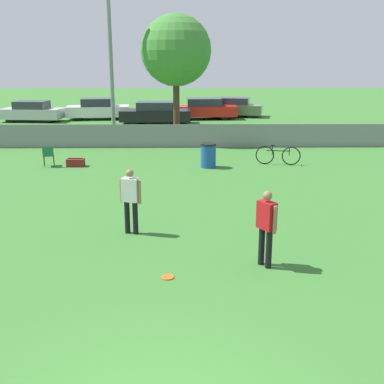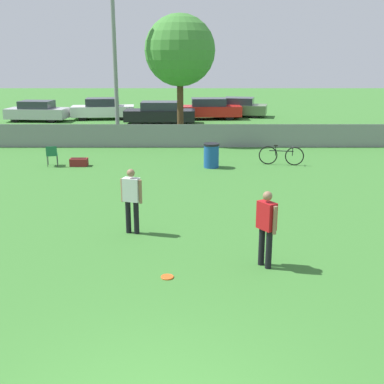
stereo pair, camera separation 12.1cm
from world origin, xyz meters
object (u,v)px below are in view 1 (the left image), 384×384
(folding_chair_sideline, at_px, (48,154))
(parked_car_white, at_px, (98,109))
(light_pole, at_px, (110,49))
(gear_bag_sideline, at_px, (76,162))
(parked_car_dark, at_px, (155,113))
(tree_near_pole, at_px, (176,51))
(player_defender_red, at_px, (266,224))
(bicycle_sideline, at_px, (278,155))
(parked_car_silver, at_px, (32,111))
(parked_car_red, at_px, (204,109))
(trash_bin, at_px, (208,155))
(player_receiver_white, at_px, (131,197))
(parked_car_olive, at_px, (234,107))
(frisbee_disc, at_px, (168,277))

(folding_chair_sideline, distance_m, parked_car_white, 14.49)
(light_pole, height_order, gear_bag_sideline, light_pole)
(light_pole, distance_m, parked_car_dark, 7.94)
(folding_chair_sideline, relative_size, gear_bag_sideline, 1.20)
(tree_near_pole, height_order, player_defender_red, tree_near_pole)
(bicycle_sideline, distance_m, parked_car_silver, 19.09)
(light_pole, xyz_separation_m, tree_near_pole, (3.13, 0.45, -0.09))
(parked_car_red, bearing_deg, player_defender_red, -92.12)
(bicycle_sideline, relative_size, trash_bin, 1.85)
(tree_near_pole, distance_m, gear_bag_sideline, 8.22)
(parked_car_dark, height_order, parked_car_red, parked_car_red)
(player_receiver_white, xyz_separation_m, trash_bin, (2.22, 7.22, -0.46))
(parked_car_olive, bearing_deg, parked_car_silver, -157.76)
(tree_near_pole, distance_m, parked_car_dark, 7.47)
(bicycle_sideline, bearing_deg, parked_car_dark, 125.72)
(bicycle_sideline, xyz_separation_m, parked_car_olive, (-0.24, 15.66, 0.27))
(parked_car_silver, distance_m, parked_car_white, 4.30)
(parked_car_white, xyz_separation_m, parked_car_red, (7.21, 0.01, 0.00))
(trash_bin, bearing_deg, parked_car_silver, 128.94)
(player_defender_red, bearing_deg, bicycle_sideline, 133.37)
(parked_car_red, bearing_deg, parked_car_olive, 29.36)
(player_receiver_white, bearing_deg, parked_car_red, 100.54)
(light_pole, bearing_deg, parked_car_dark, 76.03)
(bicycle_sideline, distance_m, trash_bin, 2.85)
(frisbee_disc, height_order, folding_chair_sideline, folding_chair_sideline)
(light_pole, distance_m, parked_car_white, 10.12)
(parked_car_dark, bearing_deg, bicycle_sideline, -64.54)
(player_defender_red, bearing_deg, gear_bag_sideline, 177.94)
(player_defender_red, relative_size, folding_chair_sideline, 2.00)
(parked_car_silver, bearing_deg, parked_car_red, 10.36)
(player_receiver_white, xyz_separation_m, folding_chair_sideline, (-4.06, 7.44, -0.45))
(trash_bin, bearing_deg, parked_car_red, 88.57)
(player_receiver_white, relative_size, parked_car_dark, 0.37)
(folding_chair_sideline, xyz_separation_m, parked_car_white, (-0.56, 14.48, 0.20))
(tree_near_pole, bearing_deg, folding_chair_sideline, -130.11)
(folding_chair_sideline, relative_size, parked_car_olive, 0.19)
(tree_near_pole, bearing_deg, frisbee_disc, -89.63)
(bicycle_sideline, height_order, gear_bag_sideline, bicycle_sideline)
(parked_car_silver, xyz_separation_m, parked_car_olive, (13.58, 2.49, -0.00))
(player_receiver_white, relative_size, parked_car_olive, 0.39)
(player_defender_red, xyz_separation_m, frisbee_disc, (-2.01, -0.53, -0.92))
(tree_near_pole, height_order, folding_chair_sideline, tree_near_pole)
(frisbee_disc, xyz_separation_m, gear_bag_sideline, (-4.00, 9.95, 0.14))
(player_defender_red, height_order, bicycle_sideline, player_defender_red)
(light_pole, distance_m, frisbee_disc, 16.31)
(tree_near_pole, xyz_separation_m, frisbee_disc, (0.10, -15.79, -4.43))
(player_receiver_white, xyz_separation_m, frisbee_disc, (0.98, -2.48, -0.92))
(light_pole, distance_m, player_defender_red, 16.11)
(bicycle_sideline, xyz_separation_m, trash_bin, (-2.81, -0.44, 0.09))
(trash_bin, bearing_deg, parked_car_olive, 80.90)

